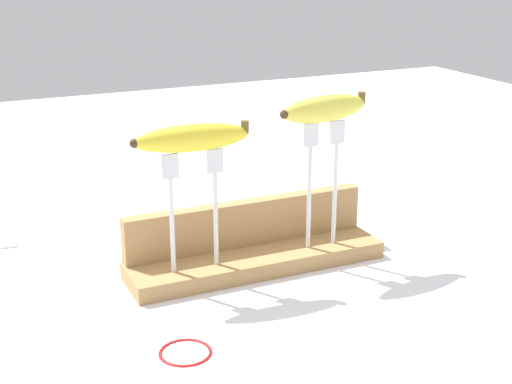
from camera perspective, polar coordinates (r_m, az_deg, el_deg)
name	(u,v)px	position (r m, az deg, el deg)	size (l,w,h in m)	color
ground_plane	(256,268)	(1.19, 0.00, -5.81)	(3.00, 3.00, 0.00)	silver
wooden_board	(256,260)	(1.18, 0.00, -5.22)	(0.41, 0.10, 0.03)	#A87F4C
board_backstop	(246,223)	(1.19, -0.77, -2.35)	(0.40, 0.02, 0.07)	#A87F4C
fork_stand_left	(194,200)	(1.09, -4.79, -0.59)	(0.09, 0.01, 0.18)	silver
fork_stand_right	(323,174)	(1.17, 5.12, 1.41)	(0.07, 0.01, 0.20)	silver
banana_raised_left	(192,138)	(1.06, -4.93, 4.15)	(0.18, 0.04, 0.04)	yellow
banana_raised_right	(325,108)	(1.14, 5.26, 6.37)	(0.16, 0.06, 0.04)	#DBD147
fork_fallen_near	(8,233)	(1.38, -18.44, -2.99)	(0.03, 0.18, 0.01)	silver
banana_chunk_far	(170,239)	(1.25, -6.57, -3.58)	(0.05, 0.06, 0.04)	#B2C138
wire_coil	(185,351)	(0.96, -5.41, -12.03)	(0.07, 0.07, 0.00)	red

